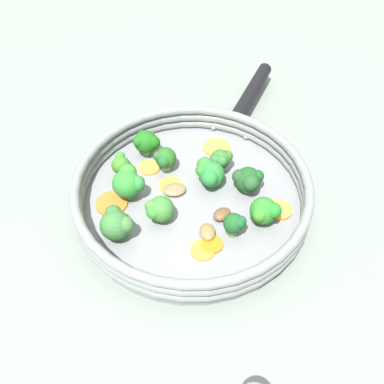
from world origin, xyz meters
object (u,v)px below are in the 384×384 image
Objects in this scene: carrot_slice_3 at (212,244)px; broccoli_floret_1 at (210,173)px; broccoli_floret_10 at (159,209)px; mushroom_piece_2 at (174,190)px; skillet at (192,202)px; broccoli_floret_6 at (264,211)px; broccoli_floret_5 at (221,160)px; broccoli_floret_9 at (128,182)px; carrot_slice_2 at (112,203)px; broccoli_floret_4 at (248,180)px; carrot_slice_5 at (171,186)px; broccoli_floret_3 at (116,224)px; carrot_slice_0 at (149,167)px; broccoli_floret_2 at (165,159)px; broccoli_floret_7 at (146,142)px; broccoli_floret_0 at (121,165)px; broccoli_floret_8 at (235,224)px; carrot_slice_6 at (203,250)px; carrot_slice_1 at (217,148)px; mushroom_piece_3 at (208,232)px; mushroom_piece_1 at (222,214)px; carrot_slice_4 at (279,210)px; mushroom_piece_0 at (218,156)px.

broccoli_floret_1 is (0.05, -0.10, 0.03)m from carrot_slice_3.
mushroom_piece_2 is (0.01, -0.06, -0.02)m from broccoli_floret_10.
broccoli_floret_6 is (-0.11, -0.00, 0.04)m from skillet.
broccoli_floret_5 is 0.15m from broccoli_floret_9.
broccoli_floret_4 is (-0.17, -0.12, 0.02)m from carrot_slice_2.
broccoli_floret_9 is at bearing 33.86° from mushroom_piece_2.
carrot_slice_3 and carrot_slice_5 have the same top height.
carrot_slice_3 is 0.12m from broccoli_floret_4.
carrot_slice_0 is at bearing -77.49° from broccoli_floret_3.
broccoli_floret_7 reaches higher than broccoli_floret_2.
broccoli_floret_0 reaches higher than broccoli_floret_8.
broccoli_floret_0 is (0.08, 0.02, 0.03)m from carrot_slice_5.
carrot_slice_6 is at bearing 138.64° from carrot_slice_5.
broccoli_floret_7 reaches higher than carrot_slice_1.
broccoli_floret_3 is at bearing 27.93° from mushroom_piece_3.
broccoli_floret_9 is (0.10, 0.07, 0.01)m from broccoli_floret_1.
carrot_slice_2 is 0.21m from broccoli_floret_4.
broccoli_floret_3 is 1.36× the size of mushroom_piece_2.
broccoli_floret_10 is (-0.09, 0.11, -0.00)m from broccoli_floret_7.
broccoli_floret_10 is at bearing 74.11° from broccoli_floret_5.
mushroom_piece_1 is (-0.05, 0.01, 0.01)m from skillet.
broccoli_floret_0 is 1.20× the size of mushroom_piece_2.
carrot_slice_4 is 0.25m from broccoli_floret_0.
carrot_slice_5 is 0.07m from broccoli_floret_10.
skillet is at bearing 36.89° from broccoli_floret_4.
broccoli_floret_2 reaches higher than carrot_slice_1.
broccoli_floret_4 is (-0.11, -0.04, 0.02)m from carrot_slice_5.
carrot_slice_1 and carrot_slice_3 have the same top height.
mushroom_piece_0 is at bearing -56.96° from broccoli_floret_8.
carrot_slice_2 is at bearing 82.85° from carrot_slice_0.
carrot_slice_6 is 1.21× the size of mushroom_piece_1.
broccoli_floret_0 is 0.16m from mushroom_piece_0.
broccoli_floret_6 and broccoli_floret_10 have the same top height.
carrot_slice_1 is 0.15m from mushroom_piece_1.
mushroom_piece_3 is (-0.14, 0.08, 0.00)m from carrot_slice_0.
broccoli_floret_2 is 0.96× the size of broccoli_floret_5.
broccoli_floret_5 is at bearing -56.64° from broccoli_floret_8.
broccoli_floret_2 is at bearing 0.53° from broccoli_floret_1.
broccoli_floret_4 reaches higher than mushroom_piece_0.
broccoli_floret_6 is at bearing -127.33° from broccoli_floret_8.
broccoli_floret_3 reaches higher than broccoli_floret_6.
mushroom_piece_0 is (-0.09, -0.07, 0.00)m from carrot_slice_0.
broccoli_floret_9 is (0.05, 0.05, 0.03)m from carrot_slice_5.
broccoli_floret_1 reaches higher than carrot_slice_1.
mushroom_piece_3 reaches higher than mushroom_piece_2.
carrot_slice_0 is 0.85× the size of broccoli_floret_8.
carrot_slice_1 is 0.03m from mushroom_piece_0.
broccoli_floret_9 is at bearing -5.32° from mushroom_piece_3.
broccoli_floret_0 reaches higher than carrot_slice_3.
broccoli_floret_8 is at bearing -122.98° from carrot_slice_3.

